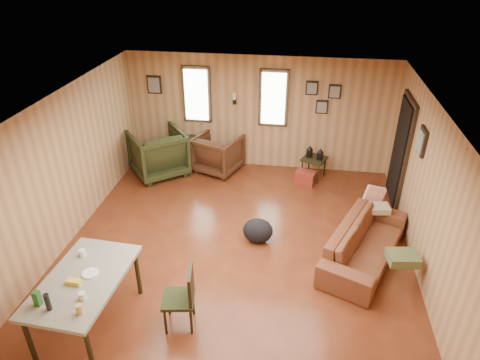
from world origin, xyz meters
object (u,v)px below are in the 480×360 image
object	(u,v)px
recliner_green	(158,151)
end_table	(184,147)
sofa	(366,238)
recliner_brown	(218,152)
side_table	(314,157)
dining_table	(83,284)

from	to	relation	value
recliner_green	end_table	distance (m)	0.65
sofa	recliner_brown	xyz separation A→B (m)	(-2.80, 2.57, 0.04)
end_table	side_table	size ratio (longest dim) A/B	1.09
sofa	side_table	distance (m)	2.64
recliner_green	side_table	bearing A→B (deg)	146.58
end_table	recliner_green	bearing A→B (deg)	-130.84
side_table	sofa	bearing A→B (deg)	-72.75
recliner_green	end_table	xyz separation A→B (m)	(0.42, 0.48, -0.09)
recliner_green	dining_table	distance (m)	4.13
recliner_green	dining_table	bearing A→B (deg)	57.16
sofa	dining_table	world-z (taller)	dining_table
recliner_brown	recliner_green	world-z (taller)	recliner_green
end_table	dining_table	bearing A→B (deg)	-90.16
sofa	recliner_brown	distance (m)	3.80
recliner_green	dining_table	size ratio (longest dim) A/B	0.68
recliner_brown	sofa	bearing A→B (deg)	158.25
recliner_brown	dining_table	bearing A→B (deg)	100.52
recliner_green	dining_table	xyz separation A→B (m)	(0.41, -4.10, 0.17)
sofa	recliner_brown	bearing A→B (deg)	70.62
end_table	dining_table	distance (m)	4.59
side_table	recliner_green	bearing A→B (deg)	-174.93
recliner_brown	recliner_green	xyz separation A→B (m)	(-1.21, -0.33, 0.08)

